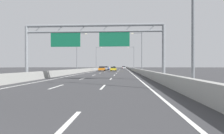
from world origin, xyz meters
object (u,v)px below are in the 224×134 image
(green_car, at_px, (114,67))
(streetlamp_right_mid, at_px, (141,50))
(streetlamp_left_mid, at_px, (78,50))
(streetlamp_right_near, at_px, (189,5))
(streetlamp_right_far, at_px, (133,57))
(orange_car, at_px, (102,69))
(silver_car, at_px, (105,68))
(red_car, at_px, (124,67))
(sign_gantry, at_px, (93,38))
(yellow_car, at_px, (113,69))
(blue_car, at_px, (107,68))
(streetlamp_left_far, at_px, (97,57))
(white_car, at_px, (124,68))

(green_car, bearing_deg, streetlamp_right_mid, -83.40)
(streetlamp_left_mid, bearing_deg, streetlamp_right_near, -64.47)
(streetlamp_right_far, xyz_separation_m, orange_car, (-10.89, -16.31, -4.63))
(streetlamp_right_far, distance_m, silver_car, 12.31)
(green_car, distance_m, red_car, 19.58)
(sign_gantry, relative_size, streetlamp_left_mid, 1.68)
(red_car, xyz_separation_m, silver_car, (-7.32, -48.15, -0.01))
(streetlamp_right_mid, relative_size, yellow_car, 2.08)
(streetlamp_right_near, distance_m, streetlamp_right_far, 62.52)
(blue_car, height_order, orange_car, orange_car)
(yellow_car, relative_size, blue_car, 1.00)
(streetlamp_left_far, distance_m, blue_car, 7.28)
(silver_car, bearing_deg, blue_car, 89.92)
(streetlamp_left_far, xyz_separation_m, blue_car, (3.73, 4.18, -4.66))
(streetlamp_right_far, height_order, red_car, streetlamp_right_far)
(yellow_car, bearing_deg, orange_car, -174.73)
(sign_gantry, xyz_separation_m, streetlamp_right_near, (7.57, -8.70, 0.59))
(orange_car, height_order, white_car, orange_car)
(streetlamp_right_mid, bearing_deg, green_car, 96.60)
(white_car, bearing_deg, sign_gantry, -92.76)
(streetlamp_left_far, height_order, yellow_car, streetlamp_left_far)
(yellow_car, bearing_deg, streetlamp_right_mid, -64.67)
(green_car, xyz_separation_m, red_car, (7.16, -18.22, 0.05))
(streetlamp_left_mid, relative_size, red_car, 2.07)
(streetlamp_right_near, relative_size, red_car, 2.07)
(blue_car, xyz_separation_m, silver_car, (-0.01, -6.29, 0.04))
(red_car, bearing_deg, streetlamp_right_mid, -87.12)
(streetlamp_right_mid, bearing_deg, streetlamp_left_mid, 180.00)
(green_car, bearing_deg, streetlamp_right_near, -85.02)
(streetlamp_right_mid, height_order, streetlamp_right_far, same)
(streetlamp_right_far, bearing_deg, streetlamp_right_near, -90.00)
(silver_car, bearing_deg, orange_car, -88.69)
(streetlamp_right_near, height_order, streetlamp_right_mid, same)
(streetlamp_left_far, xyz_separation_m, orange_car, (4.04, -16.31, -4.63))
(streetlamp_left_far, relative_size, red_car, 2.07)
(sign_gantry, height_order, red_car, sign_gantry)
(red_car, relative_size, orange_car, 1.11)
(streetlamp_left_far, bearing_deg, silver_car, -29.62)
(streetlamp_right_mid, relative_size, red_car, 2.07)
(green_car, bearing_deg, silver_car, -90.14)
(streetlamp_left_far, xyz_separation_m, streetlamp_right_far, (14.93, 0.00, 0.00))
(green_car, height_order, orange_car, orange_car)
(white_car, bearing_deg, red_car, 90.87)
(streetlamp_right_mid, bearing_deg, white_car, 93.49)
(streetlamp_left_mid, relative_size, streetlamp_right_mid, 1.00)
(blue_car, bearing_deg, silver_car, -90.08)
(yellow_car, bearing_deg, white_car, 85.30)
(sign_gantry, xyz_separation_m, streetlamp_right_mid, (7.57, 22.56, 0.59))
(streetlamp_left_mid, distance_m, silver_car, 29.74)
(green_car, bearing_deg, white_car, -78.39)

